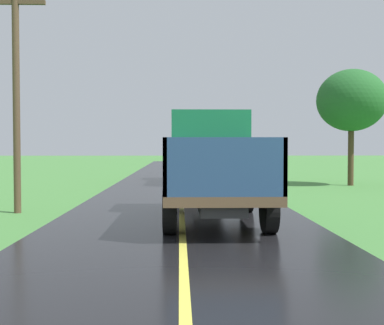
{
  "coord_description": "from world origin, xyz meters",
  "views": [
    {
      "loc": [
        -0.06,
        0.05,
        1.92
      ],
      "look_at": [
        0.33,
        15.5,
        1.4
      ],
      "focal_mm": 45.88,
      "sensor_mm": 36.0,
      "label": 1
    }
  ],
  "objects_px": {
    "banana_truck_near": "(214,163)",
    "banana_truck_far": "(194,155)",
    "utility_pole_roadside": "(16,93)",
    "roadside_tree_near_left": "(351,101)"
  },
  "relations": [
    {
      "from": "utility_pole_roadside",
      "to": "banana_truck_far",
      "type": "bearing_deg",
      "value": 65.04
    },
    {
      "from": "banana_truck_far",
      "to": "banana_truck_near",
      "type": "bearing_deg",
      "value": -89.38
    },
    {
      "from": "roadside_tree_near_left",
      "to": "banana_truck_far",
      "type": "bearing_deg",
      "value": 164.88
    },
    {
      "from": "banana_truck_near",
      "to": "utility_pole_roadside",
      "type": "relative_size",
      "value": 0.91
    },
    {
      "from": "banana_truck_far",
      "to": "utility_pole_roadside",
      "type": "distance_m",
      "value": 12.91
    },
    {
      "from": "banana_truck_near",
      "to": "banana_truck_far",
      "type": "relative_size",
      "value": 1.0
    },
    {
      "from": "banana_truck_near",
      "to": "banana_truck_far",
      "type": "distance_m",
      "value": 13.09
    },
    {
      "from": "banana_truck_far",
      "to": "utility_pole_roadside",
      "type": "bearing_deg",
      "value": -114.96
    },
    {
      "from": "banana_truck_far",
      "to": "utility_pole_roadside",
      "type": "xyz_separation_m",
      "value": [
        -5.39,
        -11.57,
        1.97
      ]
    },
    {
      "from": "banana_truck_far",
      "to": "roadside_tree_near_left",
      "type": "distance_m",
      "value": 8.31
    }
  ]
}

